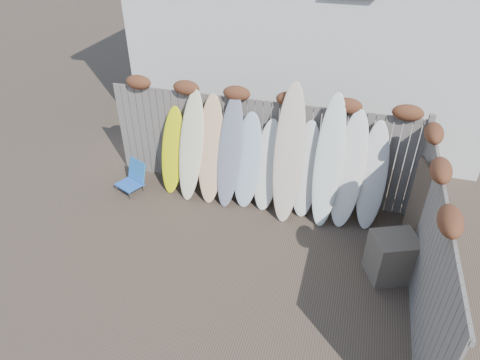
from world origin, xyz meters
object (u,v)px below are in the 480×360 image
(beach_chair, at_px, (133,177))
(surfboard_0, at_px, (173,151))
(wooden_crate, at_px, (392,257))
(lattice_panel, at_px, (420,221))

(beach_chair, distance_m, surfboard_0, 1.03)
(wooden_crate, height_order, lattice_panel, lattice_panel)
(lattice_panel, bearing_deg, surfboard_0, 154.87)
(lattice_panel, bearing_deg, wooden_crate, -142.58)
(beach_chair, distance_m, lattice_panel, 5.50)
(beach_chair, height_order, lattice_panel, lattice_panel)
(wooden_crate, xyz_separation_m, surfboard_0, (-4.31, 1.37, 0.48))
(beach_chair, relative_size, surfboard_0, 0.36)
(wooden_crate, xyz_separation_m, lattice_panel, (0.34, 0.42, 0.47))
(beach_chair, bearing_deg, wooden_crate, -11.52)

